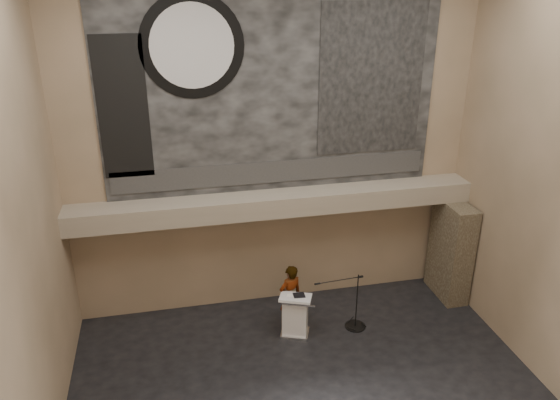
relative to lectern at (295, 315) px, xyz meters
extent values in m
cube|color=#816D52|center=(-0.17, 1.76, 3.70)|extent=(10.00, 0.02, 8.50)
cube|color=#816D52|center=(-0.17, -6.24, 3.70)|extent=(10.00, 0.02, 8.50)
cube|color=#816D52|center=(-5.17, -2.24, 3.70)|extent=(0.02, 8.00, 8.50)
cube|color=gray|center=(-0.17, 1.36, 2.40)|extent=(10.00, 0.80, 0.50)
cylinder|color=#B2893D|center=(-1.77, 1.31, 2.12)|extent=(0.04, 0.04, 0.06)
cylinder|color=#B2893D|center=(1.73, 1.31, 2.12)|extent=(0.04, 0.04, 0.06)
cube|color=black|center=(-0.17, 1.73, 5.15)|extent=(8.00, 0.05, 5.00)
cube|color=#2C2C2C|center=(-0.17, 1.69, 3.10)|extent=(7.76, 0.02, 0.55)
cylinder|color=black|center=(-1.97, 1.69, 6.15)|extent=(2.30, 0.02, 2.30)
cylinder|color=silver|center=(-1.97, 1.67, 6.15)|extent=(1.84, 0.02, 1.84)
cube|color=black|center=(2.23, 1.69, 5.25)|extent=(2.60, 0.02, 3.60)
cube|color=black|center=(-3.57, 1.69, 4.85)|extent=(1.10, 0.02, 3.20)
cube|color=#413728|center=(4.48, 0.91, 0.80)|extent=(0.60, 1.40, 2.70)
cube|color=silver|center=(0.00, 0.00, -0.51)|extent=(0.81, 0.71, 0.08)
cube|color=white|center=(0.00, 0.00, 0.01)|extent=(0.69, 0.59, 0.96)
cube|color=white|center=(0.00, -0.02, 0.52)|extent=(0.89, 0.76, 0.13)
cube|color=black|center=(0.09, -0.01, 0.56)|extent=(0.28, 0.23, 0.04)
cube|color=white|center=(-0.11, -0.04, 0.55)|extent=(0.31, 0.36, 0.00)
imported|color=white|center=(-0.02, 0.42, 0.29)|extent=(0.71, 0.58, 1.68)
cylinder|color=black|center=(1.55, -0.01, -0.54)|extent=(0.52, 0.52, 0.02)
cylinder|color=black|center=(1.55, -0.01, 0.20)|extent=(0.03, 0.03, 1.50)
cylinder|color=black|center=(1.03, -0.05, 0.88)|extent=(1.16, 0.11, 0.02)
camera|label=1|loc=(-2.70, -10.65, 7.73)|focal=35.00mm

